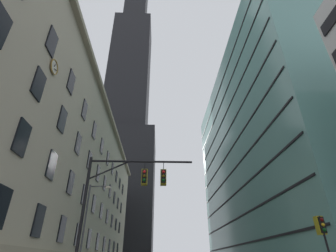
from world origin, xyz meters
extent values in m
cube|color=#B2A88E|center=(-17.78, 25.62, 11.90)|extent=(13.56, 63.25, 23.80)
cube|color=#9E937A|center=(-10.75, 25.62, 23.10)|extent=(0.70, 63.25, 0.60)
cube|color=black|center=(-10.95, 3.00, 4.00)|extent=(0.14, 1.40, 2.20)
cube|color=black|center=(-10.95, 8.00, 4.00)|extent=(0.14, 1.40, 2.20)
cube|color=black|center=(-10.95, 13.00, 4.00)|extent=(0.14, 1.40, 2.20)
cube|color=black|center=(-10.95, 18.00, 4.00)|extent=(0.14, 1.40, 2.20)
cube|color=black|center=(-10.95, 23.00, 4.00)|extent=(0.14, 1.40, 2.20)
cube|color=black|center=(-10.95, 28.00, 4.00)|extent=(0.14, 1.40, 2.20)
cube|color=black|center=(-10.95, 33.00, 4.00)|extent=(0.14, 1.40, 2.20)
cube|color=black|center=(-10.95, 38.00, 4.00)|extent=(0.14, 1.40, 2.20)
cube|color=black|center=(-10.95, 43.00, 4.00)|extent=(0.14, 1.40, 2.20)
cube|color=black|center=(-10.95, 48.00, 4.00)|extent=(0.14, 1.40, 2.20)
cube|color=black|center=(-10.95, 3.00, 8.20)|extent=(0.14, 1.40, 2.20)
cube|color=black|center=(-10.95, 8.00, 8.20)|extent=(0.14, 1.40, 2.20)
cube|color=black|center=(-10.95, 13.00, 8.20)|extent=(0.14, 1.40, 2.20)
cube|color=black|center=(-10.95, 18.00, 8.20)|extent=(0.14, 1.40, 2.20)
cube|color=black|center=(-10.95, 23.00, 8.20)|extent=(0.14, 1.40, 2.20)
cube|color=black|center=(-10.95, 28.00, 8.20)|extent=(0.14, 1.40, 2.20)
cube|color=black|center=(-10.95, 33.00, 8.20)|extent=(0.14, 1.40, 2.20)
cube|color=black|center=(-10.95, 38.00, 8.20)|extent=(0.14, 1.40, 2.20)
cube|color=black|center=(-10.95, 43.00, 8.20)|extent=(0.14, 1.40, 2.20)
cube|color=black|center=(-10.95, 48.00, 8.20)|extent=(0.14, 1.40, 2.20)
cube|color=black|center=(-10.95, 3.00, 12.40)|extent=(0.14, 1.40, 2.20)
cube|color=black|center=(-10.95, 8.00, 12.40)|extent=(0.14, 1.40, 2.20)
cube|color=black|center=(-10.95, 13.00, 12.40)|extent=(0.14, 1.40, 2.20)
cube|color=black|center=(-10.95, 18.00, 12.40)|extent=(0.14, 1.40, 2.20)
cube|color=black|center=(-10.95, 23.00, 12.40)|extent=(0.14, 1.40, 2.20)
cube|color=black|center=(-10.95, 28.00, 12.40)|extent=(0.14, 1.40, 2.20)
cube|color=black|center=(-10.95, 33.00, 12.40)|extent=(0.14, 1.40, 2.20)
cube|color=black|center=(-10.95, 38.00, 12.40)|extent=(0.14, 1.40, 2.20)
cube|color=black|center=(-10.95, 43.00, 12.40)|extent=(0.14, 1.40, 2.20)
cube|color=black|center=(-10.95, 48.00, 12.40)|extent=(0.14, 1.40, 2.20)
cube|color=black|center=(-10.95, 3.00, 16.60)|extent=(0.14, 1.40, 2.20)
cube|color=black|center=(-10.95, 8.00, 16.60)|extent=(0.14, 1.40, 2.20)
cube|color=black|center=(-10.95, 13.00, 16.60)|extent=(0.14, 1.40, 2.20)
cube|color=black|center=(-10.95, 18.00, 16.60)|extent=(0.14, 1.40, 2.20)
cube|color=black|center=(-10.95, 23.00, 16.60)|extent=(0.14, 1.40, 2.20)
cube|color=black|center=(-10.95, 28.00, 16.60)|extent=(0.14, 1.40, 2.20)
cube|color=black|center=(-10.95, 33.00, 16.60)|extent=(0.14, 1.40, 2.20)
cube|color=black|center=(-10.95, 38.00, 16.60)|extent=(0.14, 1.40, 2.20)
cube|color=black|center=(-10.95, 43.00, 16.60)|extent=(0.14, 1.40, 2.20)
cube|color=black|center=(-10.95, 48.00, 16.60)|extent=(0.14, 1.40, 2.20)
torus|color=olive|center=(-10.88, 4.25, 15.12)|extent=(0.12, 1.30, 1.30)
cylinder|color=silver|center=(-10.92, 4.25, 15.12)|extent=(0.05, 1.12, 1.12)
cube|color=black|center=(-10.85, 4.21, 15.26)|extent=(0.03, 0.18, 0.34)
cube|color=black|center=(-10.85, 4.47, 15.03)|extent=(0.03, 0.48, 0.25)
cube|color=black|center=(-17.17, 82.03, 23.01)|extent=(25.75, 25.75, 46.02)
cube|color=black|center=(-17.17, 82.03, 79.48)|extent=(18.02, 18.02, 66.93)
cube|color=slate|center=(18.43, 34.13, 20.23)|extent=(14.87, 51.61, 40.45)
cube|color=black|center=(10.96, 34.13, 4.00)|extent=(0.12, 50.61, 0.24)
cube|color=black|center=(10.96, 34.13, 8.00)|extent=(0.12, 50.61, 0.24)
cube|color=black|center=(10.96, 34.13, 12.00)|extent=(0.12, 50.61, 0.24)
cube|color=black|center=(10.96, 34.13, 16.00)|extent=(0.12, 50.61, 0.24)
cube|color=black|center=(10.96, 34.13, 20.00)|extent=(0.12, 50.61, 0.24)
cube|color=black|center=(10.96, 34.13, 24.00)|extent=(0.12, 50.61, 0.24)
cube|color=black|center=(10.96, 34.13, 28.00)|extent=(0.12, 50.61, 0.24)
cube|color=black|center=(10.96, 34.13, 32.00)|extent=(0.12, 50.61, 0.24)
cube|color=black|center=(10.96, 34.13, 36.00)|extent=(0.12, 50.61, 0.24)
cylinder|color=black|center=(-7.00, 4.89, 3.91)|extent=(0.20, 0.20, 7.53)
cylinder|color=black|center=(-3.54, 4.89, 7.43)|extent=(6.92, 0.14, 0.14)
cylinder|color=black|center=(-5.62, 4.89, 6.83)|extent=(2.85, 0.10, 1.44)
cylinder|color=black|center=(-3.31, 4.89, 7.13)|extent=(0.04, 0.04, 0.60)
cube|color=black|center=(-3.31, 4.89, 6.38)|extent=(0.30, 0.30, 0.90)
cube|color=olive|center=(-3.31, 5.06, 6.38)|extent=(0.40, 0.40, 1.04)
sphere|color=red|center=(-3.31, 4.73, 6.66)|extent=(0.20, 0.20, 0.20)
sphere|color=#4B3A08|center=(-3.31, 4.73, 6.38)|extent=(0.20, 0.20, 0.20)
sphere|color=#083D10|center=(-3.31, 4.73, 6.10)|extent=(0.20, 0.20, 0.20)
cylinder|color=black|center=(-2.04, 4.89, 7.13)|extent=(0.04, 0.04, 0.60)
cube|color=black|center=(-2.04, 4.89, 6.38)|extent=(0.30, 0.30, 0.90)
cube|color=olive|center=(-2.04, 5.06, 6.38)|extent=(0.40, 0.40, 1.04)
sphere|color=red|center=(-2.04, 4.73, 6.66)|extent=(0.20, 0.20, 0.20)
sphere|color=#4B3A08|center=(-2.04, 4.73, 6.38)|extent=(0.20, 0.20, 0.20)
sphere|color=#083D10|center=(-2.04, 4.73, 6.10)|extent=(0.20, 0.20, 0.20)
cylinder|color=black|center=(7.37, 4.15, 1.97)|extent=(0.12, 0.12, 3.65)
cube|color=black|center=(7.37, 4.15, 3.30)|extent=(0.30, 0.30, 0.90)
cube|color=olive|center=(7.37, 4.32, 3.30)|extent=(0.40, 0.40, 1.04)
sphere|color=#450808|center=(7.37, 3.99, 3.58)|extent=(0.20, 0.20, 0.20)
sphere|color=yellow|center=(7.37, 3.99, 3.30)|extent=(0.20, 0.20, 0.20)
sphere|color=#083D10|center=(7.37, 3.99, 3.02)|extent=(0.20, 0.20, 0.20)
cylinder|color=#47474C|center=(-9.24, 13.83, 4.20)|extent=(0.18, 0.18, 8.10)
cylinder|color=#47474C|center=(-8.34, 13.83, 8.10)|extent=(1.81, 0.10, 0.10)
ellipsoid|color=#EFE5C6|center=(-7.43, 13.83, 8.00)|extent=(0.56, 0.32, 0.24)
camera|label=1|loc=(-2.31, -11.39, 1.30)|focal=26.81mm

